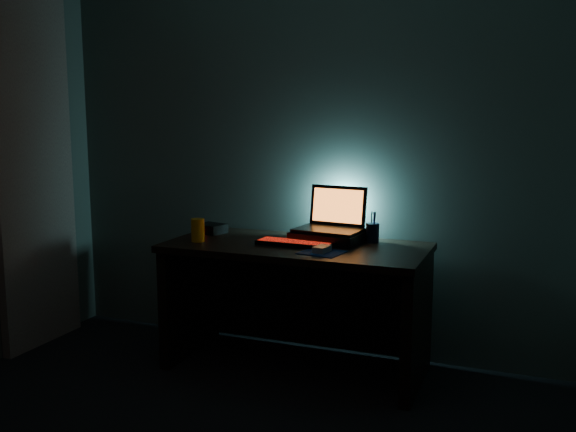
% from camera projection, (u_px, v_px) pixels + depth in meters
% --- Properties ---
extents(room, '(3.50, 4.00, 2.50)m').
position_uv_depth(room, '(123.00, 188.00, 2.13)').
color(room, black).
rests_on(room, ground).
extents(desk, '(1.50, 0.70, 0.75)m').
position_uv_depth(desk, '(299.00, 285.00, 3.79)').
color(desk, black).
rests_on(desk, ground).
extents(curtain, '(0.06, 0.65, 2.30)m').
position_uv_depth(curtain, '(34.00, 168.00, 4.07)').
color(curtain, '#AF9E8C').
rests_on(curtain, ground).
extents(riser, '(0.43, 0.35, 0.06)m').
position_uv_depth(riser, '(329.00, 237.00, 3.77)').
color(riser, black).
rests_on(riser, desk).
extents(laptop, '(0.41, 0.33, 0.26)m').
position_uv_depth(laptop, '(332.00, 220.00, 3.80)').
color(laptop, black).
rests_on(laptop, riser).
extents(keyboard, '(0.45, 0.16, 0.03)m').
position_uv_depth(keyboard, '(295.00, 243.00, 3.66)').
color(keyboard, black).
rests_on(keyboard, desk).
extents(mousepad, '(0.25, 0.23, 0.00)m').
position_uv_depth(mousepad, '(322.00, 252.00, 3.47)').
color(mousepad, navy).
rests_on(mousepad, desk).
extents(mouse, '(0.08, 0.12, 0.03)m').
position_uv_depth(mouse, '(322.00, 249.00, 3.47)').
color(mouse, gray).
rests_on(mouse, mousepad).
extents(pen_cup, '(0.08, 0.08, 0.11)m').
position_uv_depth(pen_cup, '(373.00, 233.00, 3.75)').
color(pen_cup, black).
rests_on(pen_cup, desk).
extents(juice_glass, '(0.09, 0.09, 0.14)m').
position_uv_depth(juice_glass, '(198.00, 230.00, 3.77)').
color(juice_glass, orange).
rests_on(juice_glass, desk).
extents(router, '(0.20, 0.18, 0.06)m').
position_uv_depth(router, '(211.00, 228.00, 4.04)').
color(router, black).
rests_on(router, desk).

